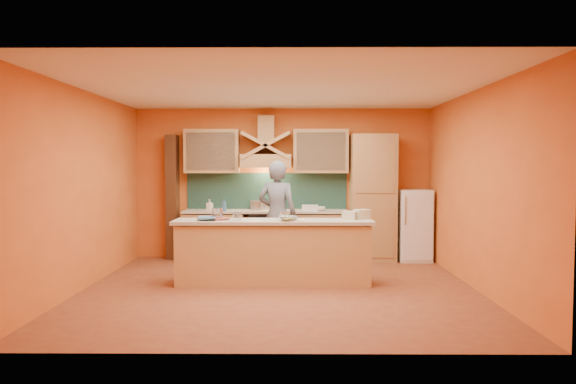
{
  "coord_description": "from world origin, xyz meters",
  "views": [
    {
      "loc": [
        0.17,
        -7.15,
        1.74
      ],
      "look_at": [
        0.11,
        0.9,
        1.32
      ],
      "focal_mm": 32.0,
      "sensor_mm": 36.0,
      "label": 1
    }
  ],
  "objects_px": {
    "stove": "(266,236)",
    "person": "(277,215)",
    "fridge": "(413,225)",
    "mixing_bowl": "(288,218)",
    "kitchen_scale": "(284,216)"
  },
  "relations": [
    {
      "from": "person",
      "to": "kitchen_scale",
      "type": "xyz_separation_m",
      "value": [
        0.13,
        -0.97,
        0.08
      ]
    },
    {
      "from": "kitchen_scale",
      "to": "mixing_bowl",
      "type": "distance_m",
      "value": 0.22
    },
    {
      "from": "kitchen_scale",
      "to": "mixing_bowl",
      "type": "height_order",
      "value": "kitchen_scale"
    },
    {
      "from": "person",
      "to": "mixing_bowl",
      "type": "height_order",
      "value": "person"
    },
    {
      "from": "fridge",
      "to": "mixing_bowl",
      "type": "relative_size",
      "value": 4.74
    },
    {
      "from": "fridge",
      "to": "mixing_bowl",
      "type": "distance_m",
      "value": 3.06
    },
    {
      "from": "person",
      "to": "mixing_bowl",
      "type": "distance_m",
      "value": 1.21
    },
    {
      "from": "fridge",
      "to": "mixing_bowl",
      "type": "height_order",
      "value": "fridge"
    },
    {
      "from": "fridge",
      "to": "person",
      "type": "xyz_separation_m",
      "value": [
        -2.47,
        -0.83,
        0.26
      ]
    },
    {
      "from": "fridge",
      "to": "person",
      "type": "relative_size",
      "value": 0.71
    },
    {
      "from": "stove",
      "to": "person",
      "type": "height_order",
      "value": "person"
    },
    {
      "from": "mixing_bowl",
      "to": "fridge",
      "type": "bearing_deg",
      "value": 41.49
    },
    {
      "from": "fridge",
      "to": "kitchen_scale",
      "type": "distance_m",
      "value": 2.97
    },
    {
      "from": "stove",
      "to": "mixing_bowl",
      "type": "height_order",
      "value": "mixing_bowl"
    },
    {
      "from": "kitchen_scale",
      "to": "mixing_bowl",
      "type": "relative_size",
      "value": 0.4
    }
  ]
}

